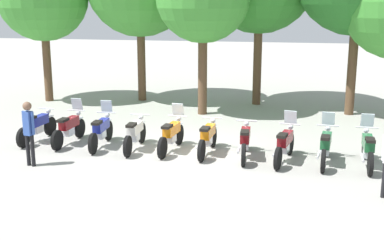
# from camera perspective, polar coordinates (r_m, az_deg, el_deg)

# --- Properties ---
(ground_plane) EXTENTS (80.00, 80.00, 0.00)m
(ground_plane) POSITION_cam_1_polar(r_m,az_deg,el_deg) (15.56, -0.34, -3.65)
(ground_plane) COLOR #9E9B93
(motorcycle_0) EXTENTS (0.63, 2.19, 0.99)m
(motorcycle_0) POSITION_cam_1_polar(r_m,az_deg,el_deg) (17.43, -16.78, -0.64)
(motorcycle_0) COLOR black
(motorcycle_0) RESTS_ON ground_plane
(motorcycle_1) EXTENTS (0.62, 2.19, 1.37)m
(motorcycle_1) POSITION_cam_1_polar(r_m,az_deg,el_deg) (16.88, -13.47, -0.83)
(motorcycle_1) COLOR black
(motorcycle_1) RESTS_ON ground_plane
(motorcycle_2) EXTENTS (0.62, 2.19, 1.37)m
(motorcycle_2) POSITION_cam_1_polar(r_m,az_deg,el_deg) (16.34, -10.04, -1.14)
(motorcycle_2) COLOR black
(motorcycle_2) RESTS_ON ground_plane
(motorcycle_3) EXTENTS (0.62, 2.19, 0.99)m
(motorcycle_3) POSITION_cam_1_polar(r_m,az_deg,el_deg) (15.89, -6.33, -1.48)
(motorcycle_3) COLOR black
(motorcycle_3) RESTS_ON ground_plane
(motorcycle_4) EXTENTS (0.65, 2.19, 1.37)m
(motorcycle_4) POSITION_cam_1_polar(r_m,az_deg,el_deg) (15.64, -2.29, -1.60)
(motorcycle_4) COLOR black
(motorcycle_4) RESTS_ON ground_plane
(motorcycle_5) EXTENTS (0.62, 2.19, 0.99)m
(motorcycle_5) POSITION_cam_1_polar(r_m,az_deg,el_deg) (15.36, 1.76, -1.93)
(motorcycle_5) COLOR black
(motorcycle_5) RESTS_ON ground_plane
(motorcycle_6) EXTENTS (0.62, 2.19, 0.99)m
(motorcycle_6) POSITION_cam_1_polar(r_m,az_deg,el_deg) (15.05, 5.91, -2.32)
(motorcycle_6) COLOR black
(motorcycle_6) RESTS_ON ground_plane
(motorcycle_7) EXTENTS (0.76, 2.16, 1.37)m
(motorcycle_7) POSITION_cam_1_polar(r_m,az_deg,el_deg) (14.87, 10.26, -2.61)
(motorcycle_7) COLOR black
(motorcycle_7) RESTS_ON ground_plane
(motorcycle_8) EXTENTS (0.66, 2.18, 1.37)m
(motorcycle_8) POSITION_cam_1_polar(r_m,az_deg,el_deg) (14.92, 14.60, -2.77)
(motorcycle_8) COLOR black
(motorcycle_8) RESTS_ON ground_plane
(motorcycle_9) EXTENTS (0.62, 2.19, 1.37)m
(motorcycle_9) POSITION_cam_1_polar(r_m,az_deg,el_deg) (15.02, 18.92, -2.97)
(motorcycle_9) COLOR black
(motorcycle_9) RESTS_ON ground_plane
(person_1) EXTENTS (0.41, 0.29, 1.82)m
(person_1) POSITION_cam_1_polar(r_m,az_deg,el_deg) (14.77, -17.67, -0.86)
(person_1) COLOR black
(person_1) RESTS_ON ground_plane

